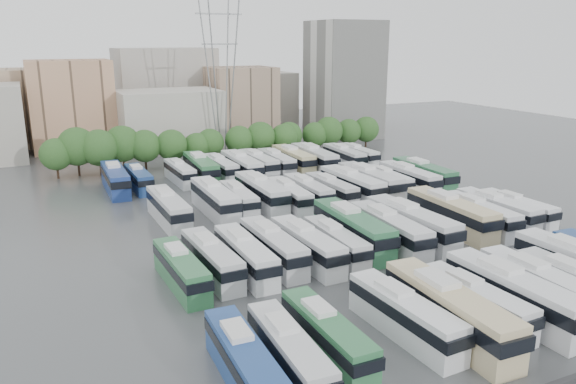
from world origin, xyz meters
name	(u,v)px	position (x,y,z in m)	size (l,w,h in m)	color
ground	(343,231)	(0.00, 0.00, 0.00)	(220.00, 220.00, 0.00)	#424447
tree_line	(213,141)	(-2.47, 42.15, 4.28)	(64.78, 7.72, 8.11)	black
city_buildings	(150,105)	(-7.46, 71.86, 7.87)	(102.00, 35.00, 20.00)	#9E998E
apartment_tower	(344,80)	(34.00, 58.00, 13.00)	(14.00, 14.00, 26.00)	silver
electricity_pylon	(220,57)	(2.00, 50.00, 18.66)	(9.00, 6.91, 33.83)	slate
bus_r0_s0	(244,361)	(-21.52, -23.84, 1.68)	(2.72, 10.99, 3.43)	navy
bus_r0_s1	(289,352)	(-18.36, -24.13, 1.67)	(2.79, 10.92, 3.40)	silver
bus_r0_s2	(327,334)	(-14.90, -23.07, 1.66)	(2.38, 10.81, 3.39)	#307043
bus_r0_s4	(405,315)	(-8.25, -23.19, 1.78)	(3.09, 11.69, 3.64)	silver
bus_r0_s5	(449,310)	(-5.09, -24.49, 2.08)	(3.38, 13.60, 4.24)	#CDBB8D
bus_r0_s6	(475,301)	(-1.58, -23.54, 1.68)	(2.91, 11.03, 3.43)	silver
bus_r0_s7	(513,294)	(1.64, -24.36, 2.02)	(3.24, 13.21, 4.12)	silver
bus_r0_s8	(541,286)	(5.12, -24.02, 1.87)	(2.83, 12.18, 3.81)	silver
bus_r1_s0	(181,269)	(-21.36, -7.25, 1.70)	(2.82, 11.09, 3.45)	#307143
bus_r1_s1	(212,259)	(-18.10, -6.15, 1.77)	(3.00, 11.56, 3.60)	silver
bus_r1_s2	(245,255)	(-14.89, -6.70, 1.80)	(2.57, 11.70, 3.67)	silver
bus_r1_s3	(273,246)	(-11.58, -5.74, 1.84)	(2.77, 11.96, 3.74)	silver
bus_r1_s4	(307,245)	(-8.31, -6.93, 1.84)	(2.99, 12.02, 3.75)	silver
bus_r1_s5	(336,242)	(-5.01, -7.02, 1.68)	(2.62, 10.95, 3.42)	silver
bus_r1_s6	(352,229)	(-1.82, -5.07, 2.10)	(3.42, 13.74, 4.28)	#2F6E46
bus_r1_s7	(389,230)	(1.74, -6.80, 1.98)	(3.22, 12.97, 4.04)	silver
bus_r1_s8	(411,224)	(5.03, -6.39, 2.09)	(3.53, 13.68, 4.26)	silver
bus_r1_s10	(451,213)	(11.57, -5.29, 2.10)	(3.25, 13.72, 4.29)	#CDBB8D
bus_r1_s11	(479,215)	(14.84, -6.42, 1.84)	(3.16, 12.04, 3.74)	silver
bus_r1_s12	(497,210)	(18.34, -5.82, 1.82)	(2.90, 11.91, 3.72)	silver
bus_r1_s13	(517,208)	(21.41, -6.07, 1.66)	(2.73, 10.86, 3.38)	white
bus_r2_s1	(168,208)	(-18.03, 11.52, 1.92)	(2.94, 12.53, 3.92)	silver
bus_r2_s3	(215,199)	(-11.72, 12.69, 2.01)	(2.87, 13.06, 4.10)	silver
bus_r2_s4	(239,198)	(-8.37, 12.84, 1.66)	(2.78, 10.87, 3.38)	silver
bus_r2_s5	(261,192)	(-5.04, 13.18, 2.03)	(2.89, 13.21, 4.14)	silver
bus_r2_s6	(289,195)	(-1.76, 11.21, 1.73)	(2.94, 11.31, 3.52)	silver
bus_r2_s7	(308,191)	(1.43, 11.94, 1.74)	(2.47, 11.31, 3.55)	silver
bus_r2_s8	(331,189)	(4.87, 11.56, 1.71)	(2.79, 11.18, 3.49)	silver
bus_r2_s9	(352,185)	(8.17, 11.43, 2.02)	(3.30, 13.22, 4.12)	white
bus_r2_s10	(370,181)	(11.50, 12.00, 2.06)	(3.13, 13.43, 4.20)	silver
bus_r2_s11	(387,181)	(15.00, 12.58, 1.68)	(2.88, 11.00, 3.42)	silver
bus_r2_s12	(409,178)	(18.29, 11.76, 1.89)	(2.69, 12.30, 3.86)	silver
bus_r2_s13	(424,174)	(21.54, 12.42, 2.00)	(3.04, 13.05, 4.08)	#2B6540
bus_r3_s0	(115,179)	(-21.67, 29.65, 1.98)	(3.04, 12.88, 4.02)	navy
bus_r3_s1	(138,178)	(-18.28, 29.68, 1.67)	(2.58, 10.88, 3.40)	navy
bus_r3_s3	(180,172)	(-11.59, 30.88, 1.67)	(2.74, 10.91, 3.40)	silver
bus_r3_s4	(201,168)	(-8.17, 30.89, 2.04)	(3.43, 13.35, 4.15)	#317341
bus_r3_s5	(220,168)	(-4.92, 30.92, 1.79)	(2.82, 11.66, 3.64)	silver
bus_r3_s6	(241,166)	(-1.74, 29.58, 2.02)	(2.88, 13.09, 4.10)	silver
bus_r3_s7	(258,163)	(1.73, 30.89, 1.88)	(2.88, 12.23, 3.82)	silver
bus_r3_s8	(276,162)	(5.03, 30.86, 1.81)	(2.81, 11.82, 3.69)	silver
bus_r3_s9	(293,159)	(8.38, 31.19, 1.97)	(2.91, 12.80, 4.01)	beige
bus_r3_s10	(314,158)	(11.67, 29.69, 2.10)	(3.46, 13.71, 4.27)	silver
bus_r3_s12	(344,156)	(17.92, 30.12, 1.82)	(2.88, 11.86, 3.70)	silver
bus_r3_s13	(357,155)	(21.26, 31.00, 1.68)	(2.74, 11.00, 3.43)	silver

